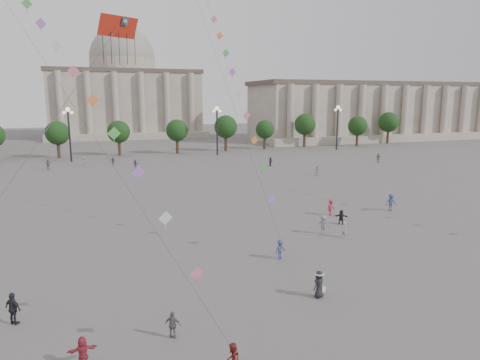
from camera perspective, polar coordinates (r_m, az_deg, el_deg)
name	(u,v)px	position (r m, az deg, el deg)	size (l,w,h in m)	color
ground	(300,321)	(25.81, 8.05, -18.06)	(360.00, 360.00, 0.00)	#5D5A58
hall_east	(381,111)	(142.48, 18.23, 8.76)	(84.00, 26.22, 17.20)	gray
hall_central	(125,92)	(149.62, -15.14, 11.23)	(48.30, 34.30, 35.50)	gray
tree_row	(143,130)	(98.84, -12.82, 6.55)	(137.12, 5.12, 8.00)	#35281A
lamp_post_mid_west	(69,124)	(90.28, -21.87, 6.90)	(2.00, 0.90, 10.65)	#262628
lamp_post_mid_east	(217,122)	(93.70, -3.09, 7.78)	(2.00, 0.90, 10.65)	#262628
lamp_post_far_east	(338,119)	(105.87, 12.89, 7.88)	(2.00, 0.90, 10.65)	#262628
person_crowd_0	(113,161)	(83.38, -16.59, 2.41)	(0.91, 0.38, 1.56)	#2E4C68
person_crowd_3	(341,217)	(43.99, 13.34, -4.84)	(1.37, 0.44, 1.48)	black
person_crowd_4	(84,162)	(83.75, -20.03, 2.31)	(1.65, 0.53, 1.78)	silver
person_crowd_6	(323,225)	(40.51, 11.04, -5.86)	(1.17, 0.67, 1.81)	slate
person_crowd_7	(317,171)	(70.41, 10.24, 1.25)	(1.57, 0.50, 1.69)	silver
person_crowd_8	(331,207)	(47.02, 12.03, -3.57)	(1.15, 0.66, 1.78)	#9A2A3D
person_crowd_9	(270,162)	(79.31, 4.08, 2.45)	(1.51, 0.48, 1.63)	#222227
person_crowd_12	(135,164)	(79.12, -13.77, 2.10)	(1.42, 0.45, 1.53)	slate
person_crowd_13	(345,230)	(40.01, 13.76, -6.43)	(0.54, 0.36, 1.49)	#AFAEAB
person_crowd_14	(391,202)	(50.62, 19.48, -2.83)	(1.26, 0.72, 1.95)	navy
person_crowd_16	(48,164)	(82.15, -24.22, 1.90)	(1.12, 0.47, 1.91)	#5D5C61
person_crowd_18	(378,158)	(87.36, 17.94, 2.81)	(1.10, 0.46, 1.88)	#7E6B57
tourist_1	(13,309)	(27.81, -27.99, -14.91)	(1.10, 0.46, 1.87)	black
tourist_2	(83,352)	(22.84, -20.23, -20.67)	(1.38, 0.44, 1.48)	#A12B37
tourist_3	(173,325)	(23.92, -8.95, -18.53)	(0.87, 0.36, 1.49)	#5F5E63
kite_flyer_1	(280,249)	(34.00, 5.42, -9.19)	(1.03, 0.59, 1.59)	navy
hat_person	(319,284)	(28.21, 10.50, -13.44)	(1.01, 0.87, 1.75)	black
dragon_kite	(116,43)	(23.92, -16.15, 17.11)	(6.03, 7.73, 22.33)	#AA2112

